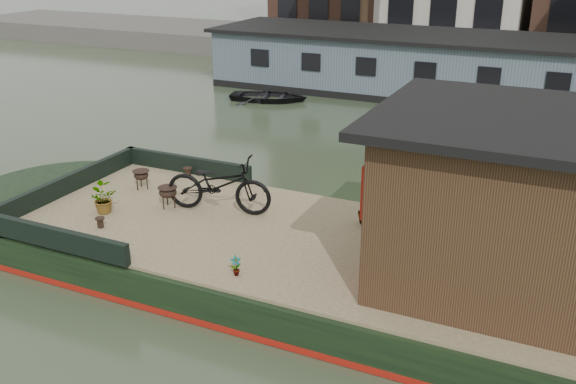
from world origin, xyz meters
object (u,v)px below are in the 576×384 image
at_px(brazier_rear, 142,180).
at_px(brazier_front, 168,197).
at_px(cabin, 520,202).
at_px(dinghy, 269,93).
at_px(bicycle, 219,184).

bearing_deg(brazier_rear, brazier_front, -28.94).
relative_size(cabin, brazier_rear, 10.69).
bearing_deg(dinghy, cabin, -152.53).
xyz_separation_m(cabin, bicycle, (-5.03, 0.45, -0.72)).
height_order(bicycle, brazier_front, bicycle).
height_order(brazier_front, dinghy, brazier_front).
bearing_deg(brazier_front, brazier_rear, 151.06).
bearing_deg(brazier_rear, cabin, -6.21).
relative_size(cabin, bicycle, 2.08).
bearing_deg(cabin, dinghy, 130.61).
bearing_deg(cabin, brazier_front, 178.10).
height_order(cabin, brazier_rear, cabin).
bearing_deg(bicycle, cabin, -105.89).
xyz_separation_m(cabin, brazier_rear, (-6.96, 0.76, -1.04)).
height_order(bicycle, dinghy, bicycle).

